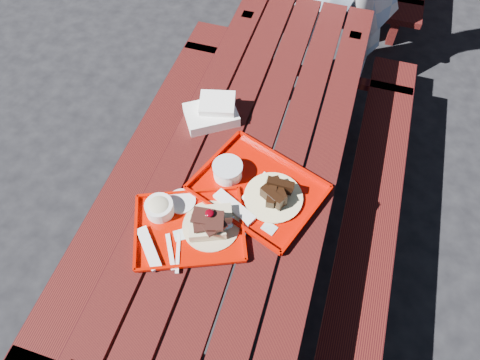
% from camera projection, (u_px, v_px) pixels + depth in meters
% --- Properties ---
extents(ground, '(60.00, 60.00, 0.00)m').
position_uv_depth(ground, '(248.00, 238.00, 2.44)').
color(ground, black).
rests_on(ground, ground).
extents(picnic_table_near, '(1.41, 2.40, 0.75)m').
position_uv_depth(picnic_table_near, '(250.00, 185.00, 1.97)').
color(picnic_table_near, '#45120D').
rests_on(picnic_table_near, ground).
extents(near_tray, '(0.50, 0.45, 0.13)m').
position_uv_depth(near_tray, '(189.00, 221.00, 1.62)').
color(near_tray, '#B20C00').
rests_on(near_tray, picnic_table_near).
extents(far_tray, '(0.58, 0.51, 0.08)m').
position_uv_depth(far_tray, '(255.00, 188.00, 1.71)').
color(far_tray, '#B40A00').
rests_on(far_tray, picnic_table_near).
extents(white_cloth, '(0.28, 0.26, 0.09)m').
position_uv_depth(white_cloth, '(213.00, 112.00, 1.92)').
color(white_cloth, white).
rests_on(white_cloth, picnic_table_near).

